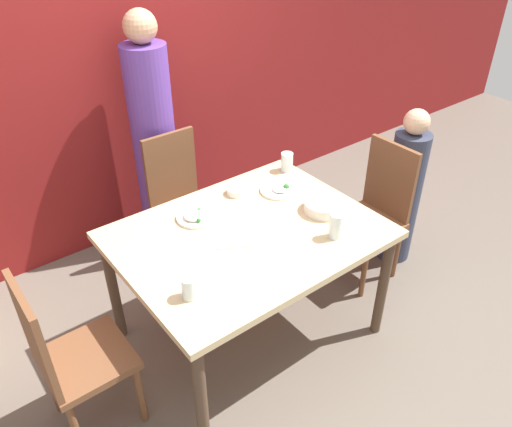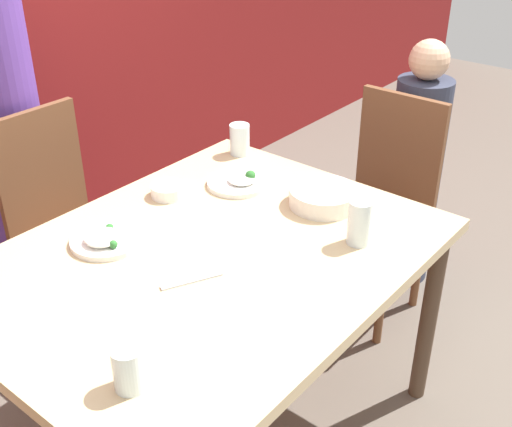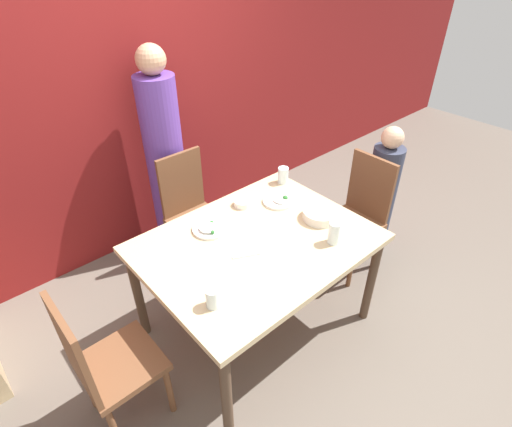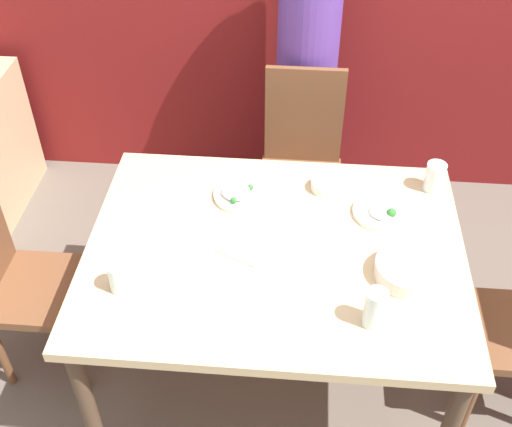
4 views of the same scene
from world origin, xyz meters
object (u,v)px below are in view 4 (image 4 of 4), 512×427
(glass_water_tall, at_px, (119,277))
(bowl_curry, at_px, (408,270))
(plate_rice_adult, at_px, (382,212))
(chair_adult_spot, at_px, (301,162))
(person_adult, at_px, (306,76))

(glass_water_tall, bearing_deg, bowl_curry, 8.05)
(bowl_curry, distance_m, plate_rice_adult, 0.32)
(chair_adult_spot, relative_size, person_adult, 0.56)
(person_adult, height_order, plate_rice_adult, person_adult)
(chair_adult_spot, height_order, bowl_curry, chair_adult_spot)
(chair_adult_spot, bearing_deg, person_adult, 90.00)
(plate_rice_adult, bearing_deg, bowl_curry, -77.76)
(glass_water_tall, bearing_deg, chair_adult_spot, 62.01)
(bowl_curry, relative_size, glass_water_tall, 2.11)
(chair_adult_spot, distance_m, person_adult, 0.43)
(glass_water_tall, bearing_deg, plate_rice_adult, 26.56)
(chair_adult_spot, xyz_separation_m, bowl_curry, (0.39, -0.98, 0.29))
(person_adult, relative_size, glass_water_tall, 15.50)
(bowl_curry, bearing_deg, person_adult, 106.64)
(bowl_curry, distance_m, glass_water_tall, 0.99)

